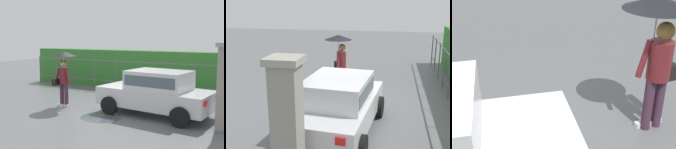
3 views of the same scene
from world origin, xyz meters
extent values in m
cylinder|color=black|center=(0.35, -0.57, 0.30)|extent=(0.62, 0.24, 0.60)
cylinder|color=#47283D|center=(-1.59, -0.40, 0.43)|extent=(0.15, 0.15, 0.86)
cylinder|color=#47283D|center=(-1.79, -0.42, 0.43)|extent=(0.15, 0.15, 0.86)
cube|color=white|center=(-1.59, -0.46, 0.04)|extent=(0.26, 0.10, 0.08)
cube|color=white|center=(-1.79, -0.48, 0.04)|extent=(0.26, 0.10, 0.08)
cylinder|color=maroon|center=(-1.69, -0.41, 1.15)|extent=(0.34, 0.34, 0.58)
sphere|color=#DBAD89|center=(-1.69, -0.41, 1.58)|extent=(0.22, 0.22, 0.22)
sphere|color=olive|center=(-1.69, -0.38, 1.60)|extent=(0.25, 0.25, 0.25)
cylinder|color=maroon|center=(-1.47, -0.48, 1.18)|extent=(0.23, 0.10, 0.56)
cylinder|color=maroon|center=(-1.91, -0.50, 1.18)|extent=(0.23, 0.10, 0.56)
cylinder|color=#B2B2B7|center=(-1.61, -0.51, 1.50)|extent=(0.02, 0.02, 0.77)
cone|color=black|center=(-1.61, -0.51, 1.97)|extent=(0.97, 0.97, 0.17)
cube|color=black|center=(-1.94, -0.55, 0.91)|extent=(0.18, 0.35, 0.24)
cylinder|color=#4C545B|center=(0.32, -1.03, 0.00)|extent=(1.34, 1.34, 0.00)
camera|label=1|loc=(5.24, -8.86, 2.57)|focal=47.34mm
camera|label=2|loc=(8.62, 1.37, 3.43)|focal=47.71mm
camera|label=3|loc=(0.90, 2.92, 2.93)|focal=49.12mm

